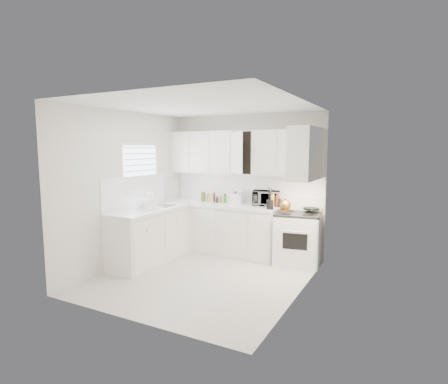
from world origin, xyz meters
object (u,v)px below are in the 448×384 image
Objects in this scene: dish_rack at (147,203)px; microwave at (266,196)px; tea_kettle at (285,204)px; rice_cooker at (236,198)px; stove at (298,232)px; utensil_crock at (270,198)px.

microwave is at bearing 57.84° from dish_rack.
dish_rack is at bearing -140.92° from tea_kettle.
rice_cooker is 0.63× the size of dish_rack.
rice_cooker is (-0.55, -0.13, -0.04)m from microwave.
tea_kettle reaches higher than dish_rack.
dish_rack reaches higher than stove.
dish_rack is at bearing -129.18° from rice_cooker.
rice_cooker is at bearing 175.44° from microwave.
tea_kettle reaches higher than stove.
tea_kettle is at bearing -8.21° from rice_cooker.
tea_kettle is 2.34m from dish_rack.
microwave reaches higher than dish_rack.
stove is at bearing 45.55° from dish_rack.
stove is 0.54m from tea_kettle.
microwave is (-0.47, 0.34, 0.06)m from tea_kettle.
stove is 0.86m from microwave.
microwave is (-0.65, 0.18, 0.55)m from stove.
tea_kettle is 0.58m from microwave.
rice_cooker is 1.63m from dish_rack.
microwave is 0.43m from utensil_crock.
utensil_crock is at bearing -164.86° from stove.
microwave is 1.27× the size of utensil_crock.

